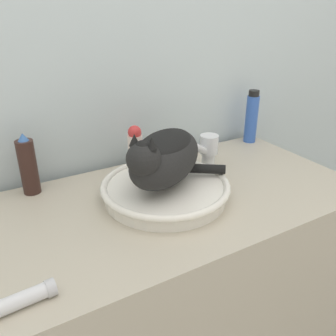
{
  "coord_description": "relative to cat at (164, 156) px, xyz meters",
  "views": [
    {
      "loc": [
        -0.4,
        -0.49,
        1.34
      ],
      "look_at": [
        0.05,
        0.28,
        0.92
      ],
      "focal_mm": 38.0,
      "sensor_mm": 36.0,
      "label": 1
    }
  ],
  "objects": [
    {
      "name": "vanity_counter",
      "position": [
        -0.04,
        -0.0,
        -0.55
      ],
      "size": [
        1.26,
        0.57,
        0.82
      ],
      "color": "#B2A893",
      "rests_on": "ground_plane"
    },
    {
      "name": "cream_tube",
      "position": [
        -0.44,
        -0.21,
        -0.12
      ],
      "size": [
        0.15,
        0.04,
        0.04
      ],
      "rotation": [
        0.0,
        0.0,
        0.07
      ],
      "color": "silver",
      "rests_on": "vanity_counter"
    },
    {
      "name": "shampoo_bottle_tall",
      "position": [
        0.53,
        0.23,
        -0.03
      ],
      "size": [
        0.05,
        0.05,
        0.21
      ],
      "color": "#335BB7",
      "rests_on": "vanity_counter"
    },
    {
      "name": "wall_back",
      "position": [
        -0.04,
        0.34,
        0.24
      ],
      "size": [
        8.0,
        0.05,
        2.4
      ],
      "color": "silver",
      "rests_on": "ground_plane"
    },
    {
      "name": "cat",
      "position": [
        0.0,
        0.0,
        0.0
      ],
      "size": [
        0.35,
        0.29,
        0.18
      ],
      "rotation": [
        0.0,
        0.0,
        3.72
      ],
      "color": "black",
      "rests_on": "sink_basin"
    },
    {
      "name": "deodorant_stick",
      "position": [
        0.02,
        0.23,
        -0.06
      ],
      "size": [
        0.05,
        0.05,
        0.15
      ],
      "color": "silver",
      "rests_on": "vanity_counter"
    },
    {
      "name": "hairspray_can_black",
      "position": [
        -0.32,
        0.23,
        -0.05
      ],
      "size": [
        0.05,
        0.05,
        0.19
      ],
      "color": "#331E19",
      "rests_on": "vanity_counter"
    },
    {
      "name": "faucet",
      "position": [
        0.21,
        0.09,
        -0.06
      ],
      "size": [
        0.14,
        0.09,
        0.14
      ],
      "rotation": [
        0.0,
        0.0,
        -2.75
      ],
      "color": "silver",
      "rests_on": "vanity_counter"
    },
    {
      "name": "sink_basin",
      "position": [
        0.01,
        0.01,
        -0.11
      ],
      "size": [
        0.37,
        0.37,
        0.05
      ],
      "color": "white",
      "rests_on": "vanity_counter"
    }
  ]
}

